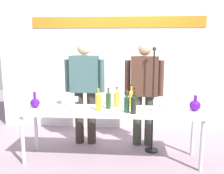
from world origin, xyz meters
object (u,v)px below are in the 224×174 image
Objects in this scene: presenter_left at (85,86)px; wine_glass_right_5 at (162,101)px; decanter_blue_left at (35,103)px; wine_glass_right_1 at (165,105)px; wine_glass_left_4 at (51,101)px; wine_bottle_2 at (108,100)px; wine_glass_right_4 at (186,109)px; wine_bottle_0 at (99,101)px; wine_glass_left_2 at (69,100)px; wine_bottle_4 at (131,98)px; wine_bottle_6 at (134,101)px; wine_glass_right_2 at (155,103)px; decanter_blue_right at (195,105)px; display_table at (111,114)px; wine_glass_left_1 at (76,99)px; wine_glass_left_3 at (72,105)px; wine_bottle_3 at (127,103)px; wine_glass_right_3 at (165,107)px; microphone_stand at (152,117)px; presenter_right at (144,88)px; wine_glass_left_0 at (63,100)px; wine_bottle_1 at (117,99)px; wine_glass_right_0 at (177,102)px; wine_bottle_5 at (133,104)px.

presenter_left is 1.26m from wine_glass_right_5.
presenter_left is (0.62, 0.53, 0.16)m from decanter_blue_left.
wine_glass_right_1 is (1.19, -0.68, -0.13)m from presenter_left.
wine_glass_left_4 is at bearing -124.75° from presenter_left.
wine_bottle_2 is 2.32× the size of wine_glass_right_4.
wine_bottle_0 reaches higher than wine_bottle_2.
wine_glass_left_2 is 1.34m from wine_glass_right_5.
wine_bottle_2 is at bearing 42.28° from wine_bottle_0.
wine_bottle_0 reaches higher than wine_glass_right_4.
wine_bottle_4 is 1.07× the size of wine_bottle_6.
wine_glass_left_4 is (-0.38, -0.55, -0.13)m from presenter_left.
decanter_blue_right is at bearing 4.07° from wine_glass_right_2.
display_table is 8.15× the size of wine_bottle_6.
wine_bottle_2 is at bearing -12.54° from wine_glass_left_1.
display_table is 0.37m from wine_bottle_6.
wine_glass_left_2 is at bearing 17.34° from wine_glass_left_4.
decanter_blue_right is 1.19m from wine_bottle_2.
wine_glass_left_3 is at bearing -171.69° from decanter_blue_right.
decanter_blue_right is 0.74× the size of wine_bottle_3.
wine_bottle_3 is at bearing 167.67° from wine_glass_right_3.
decanter_blue_right is at bearing 19.34° from wine_glass_right_1.
microphone_stand is (1.70, 0.29, -0.27)m from decanter_blue_left.
wine_glass_right_3 is at bearing -73.71° from presenter_right.
wine_bottle_3 is at bearing -20.88° from wine_glass_left_1.
wine_glass_left_3 is (-0.97, -0.77, -0.11)m from presenter_right.
wine_glass_left_0 is at bearing -178.47° from wine_glass_right_5.
wine_glass_left_1 is (-0.06, -0.39, -0.14)m from presenter_left.
wine_glass_right_2 is at bearing -77.57° from presenter_right.
wine_bottle_1 is 0.98× the size of wine_bottle_2.
decanter_blue_right is 0.45m from wine_glass_right_1.
wine_glass_right_4 is (0.37, -0.22, -0.02)m from wine_glass_right_2.
wine_bottle_0 is at bearing -136.40° from presenter_right.
wine_bottle_0 reaches higher than wine_glass_right_0.
wine_glass_right_0 and wine_glass_right_3 have the same top height.
wine_glass_left_3 is at bearing -66.97° from wine_glass_left_2.
wine_bottle_5 is at bearing -15.50° from wine_glass_left_2.
wine_glass_left_4 is at bearing -162.66° from wine_glass_left_2.
wine_glass_right_2 is at bearing -1.30° from decanter_blue_left.
wine_bottle_0 reaches higher than wine_glass_right_1.
wine_glass_right_4 is 0.72m from microphone_stand.
wine_bottle_4 is (0.44, 0.23, 0.00)m from wine_bottle_0.
wine_glass_right_0 reaches higher than wine_glass_left_3.
wine_bottle_1 reaches higher than display_table.
display_table is 0.26m from wine_bottle_1.
wine_bottle_5 is (0.35, -0.23, 0.00)m from wine_bottle_2.
presenter_left is at bearing 130.69° from wine_bottle_2.
microphone_stand reaches higher than wine_glass_right_1.
wine_bottle_5 is 0.66m from wine_glass_right_4.
wine_bottle_6 is at bearing -11.45° from wine_glass_left_1.
presenter_right reaches higher than wine_bottle_3.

